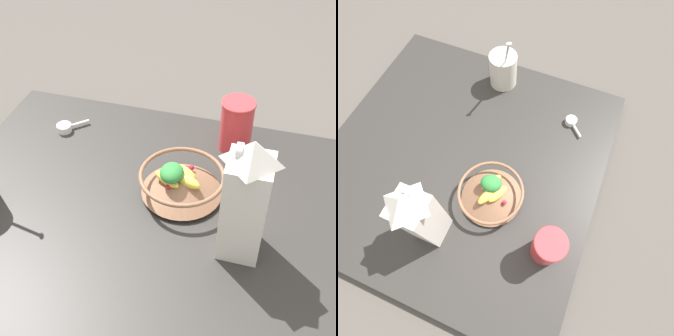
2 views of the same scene
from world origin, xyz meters
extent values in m
plane|color=#4C4742|center=(0.00, 0.00, 0.00)|extent=(6.00, 6.00, 0.00)
cube|color=#2D2B28|center=(0.00, 0.00, 0.02)|extent=(0.93, 0.93, 0.04)
cylinder|color=brown|center=(-0.15, 0.10, 0.04)|extent=(0.11, 0.11, 0.01)
cone|color=brown|center=(-0.15, 0.10, 0.07)|extent=(0.19, 0.19, 0.05)
torus|color=brown|center=(-0.15, 0.10, 0.10)|extent=(0.20, 0.20, 0.01)
ellipsoid|color=#EFD64C|center=(-0.15, 0.11, 0.09)|extent=(0.06, 0.08, 0.03)
ellipsoid|color=#EFD64C|center=(-0.14, 0.06, 0.09)|extent=(0.06, 0.08, 0.02)
ellipsoid|color=#EFD64C|center=(-0.17, 0.09, 0.09)|extent=(0.06, 0.08, 0.03)
cylinder|color=orange|center=(-0.14, 0.10, 0.08)|extent=(0.02, 0.05, 0.02)
sphere|color=red|center=(-0.20, 0.11, 0.08)|extent=(0.01, 0.01, 0.01)
sphere|color=red|center=(-0.12, 0.07, 0.08)|extent=(0.01, 0.01, 0.01)
sphere|color=red|center=(-0.15, 0.10, 0.08)|extent=(0.02, 0.02, 0.02)
sphere|color=red|center=(-0.14, 0.11, 0.08)|extent=(0.01, 0.01, 0.01)
ellipsoid|color=#2D7F38|center=(-0.14, 0.07, 0.11)|extent=(0.07, 0.06, 0.04)
cube|color=silver|center=(-0.03, 0.25, 0.16)|extent=(0.09, 0.09, 0.24)
pyramid|color=silver|center=(-0.03, 0.25, 0.30)|extent=(0.09, 0.09, 0.05)
cylinder|color=white|center=(-0.03, 0.23, 0.30)|extent=(0.03, 0.01, 0.03)
cylinder|color=#DB383D|center=(-0.36, 0.19, 0.11)|extent=(0.08, 0.08, 0.14)
torus|color=#DB383D|center=(-0.36, 0.19, 0.18)|extent=(0.09, 0.09, 0.01)
cylinder|color=white|center=(-0.30, -0.28, 0.05)|extent=(0.04, 0.04, 0.02)
cylinder|color=white|center=(-0.33, -0.24, 0.05)|extent=(0.04, 0.04, 0.01)
camera|label=1|loc=(0.61, 0.28, 0.83)|focal=50.00mm
camera|label=2|loc=(-0.29, 0.32, 0.84)|focal=28.00mm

